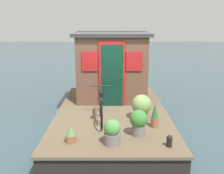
% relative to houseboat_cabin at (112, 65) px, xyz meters
% --- Properties ---
extents(ground_plane, '(60.00, 60.00, 0.00)m').
position_rel_houseboat_cabin_xyz_m(ground_plane, '(-1.34, 0.00, -1.46)').
color(ground_plane, '#384C54').
extents(houseboat_deck, '(4.91, 2.86, 0.46)m').
position_rel_houseboat_cabin_xyz_m(houseboat_deck, '(-1.34, 0.00, -1.23)').
color(houseboat_deck, brown).
rests_on(houseboat_deck, ground_plane).
extents(houseboat_cabin, '(2.02, 2.19, 1.99)m').
position_rel_houseboat_cabin_xyz_m(houseboat_cabin, '(0.00, 0.00, 0.00)').
color(houseboat_cabin, brown).
rests_on(houseboat_cabin, houseboat_deck).
extents(bicycle, '(1.59, 0.50, 0.77)m').
position_rel_houseboat_cabin_xyz_m(bicycle, '(-2.04, 0.26, -0.64)').
color(bicycle, black).
rests_on(bicycle, houseboat_deck).
extents(potted_plant_geranium, '(0.32, 0.32, 0.50)m').
position_rel_houseboat_cabin_xyz_m(potted_plant_geranium, '(-3.28, -0.00, -0.75)').
color(potted_plant_geranium, slate).
rests_on(potted_plant_geranium, houseboat_deck).
extents(potted_plant_succulent, '(0.48, 0.48, 0.60)m').
position_rel_houseboat_cabin_xyz_m(potted_plant_succulent, '(-1.93, -0.71, -0.68)').
color(potted_plant_succulent, '#38383D').
rests_on(potted_plant_succulent, houseboat_deck).
extents(potted_plant_rosemary, '(0.21, 0.21, 0.34)m').
position_rel_houseboat_cabin_xyz_m(potted_plant_rosemary, '(-3.18, 0.81, -0.84)').
color(potted_plant_rosemary, '#935138').
rests_on(potted_plant_rosemary, houseboat_deck).
extents(potted_plant_thyme, '(0.37, 0.37, 0.55)m').
position_rel_houseboat_cabin_xyz_m(potted_plant_thyme, '(-2.87, -0.55, -0.70)').
color(potted_plant_thyme, slate).
rests_on(potted_plant_thyme, houseboat_deck).
extents(potted_plant_basil, '(0.18, 0.18, 0.56)m').
position_rel_houseboat_cabin_xyz_m(potted_plant_basil, '(-2.43, -0.95, -0.74)').
color(potted_plant_basil, '#935138').
rests_on(potted_plant_basil, houseboat_deck).
extents(mooring_bollard, '(0.12, 0.12, 0.23)m').
position_rel_houseboat_cabin_xyz_m(mooring_bollard, '(-3.38, -1.08, -0.88)').
color(mooring_bollard, black).
rests_on(mooring_bollard, houseboat_deck).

